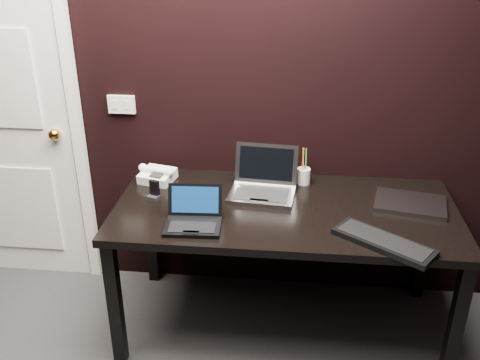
# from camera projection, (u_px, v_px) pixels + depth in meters

# --- Properties ---
(wall_back) EXTENTS (4.00, 0.00, 4.00)m
(wall_back) POSITION_uv_depth(u_px,v_px,m) (234.00, 74.00, 2.80)
(wall_back) COLOR black
(wall_back) RESTS_ON ground
(wall_switch) EXTENTS (0.15, 0.02, 0.10)m
(wall_switch) POSITION_uv_depth(u_px,v_px,m) (122.00, 104.00, 2.93)
(wall_switch) COLOR silver
(wall_switch) RESTS_ON wall_back
(desk) EXTENTS (1.70, 0.80, 0.74)m
(desk) POSITION_uv_depth(u_px,v_px,m) (285.00, 221.00, 2.69)
(desk) COLOR black
(desk) RESTS_ON ground
(netbook) EXTENTS (0.27, 0.24, 0.17)m
(netbook) POSITION_uv_depth(u_px,v_px,m) (194.00, 219.00, 2.49)
(netbook) COLOR black
(netbook) RESTS_ON desk
(silver_laptop) EXTENTS (0.36, 0.33, 0.23)m
(silver_laptop) POSITION_uv_depth(u_px,v_px,m) (263.00, 186.00, 2.77)
(silver_laptop) COLOR #949599
(silver_laptop) RESTS_ON desk
(ext_keyboard) EXTENTS (0.45, 0.38, 0.03)m
(ext_keyboard) POSITION_uv_depth(u_px,v_px,m) (384.00, 242.00, 2.34)
(ext_keyboard) COLOR black
(ext_keyboard) RESTS_ON desk
(closed_laptop) EXTENTS (0.38, 0.31, 0.02)m
(closed_laptop) POSITION_uv_depth(u_px,v_px,m) (410.00, 204.00, 2.67)
(closed_laptop) COLOR gray
(closed_laptop) RESTS_ON desk
(desk_phone) EXTENTS (0.22, 0.20, 0.10)m
(desk_phone) POSITION_uv_depth(u_px,v_px,m) (157.00, 175.00, 2.91)
(desk_phone) COLOR white
(desk_phone) RESTS_ON desk
(mobile_phone) EXTENTS (0.07, 0.06, 0.10)m
(mobile_phone) POSITION_uv_depth(u_px,v_px,m) (154.00, 192.00, 2.73)
(mobile_phone) COLOR black
(mobile_phone) RESTS_ON desk
(pen_cup) EXTENTS (0.08, 0.08, 0.21)m
(pen_cup) POSITION_uv_depth(u_px,v_px,m) (304.00, 175.00, 2.88)
(pen_cup) COLOR silver
(pen_cup) RESTS_ON desk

